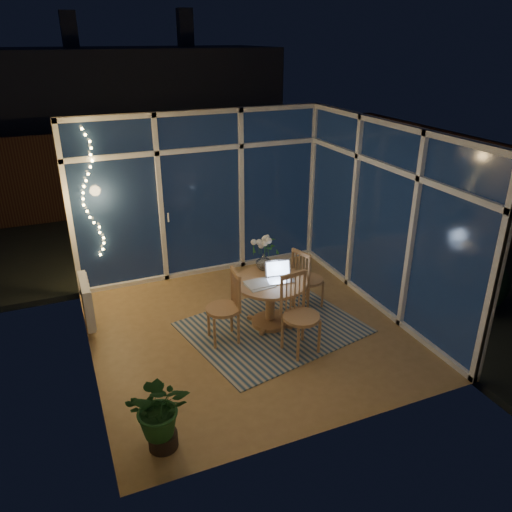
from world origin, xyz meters
The scene contains 25 objects.
floor centered at (0.00, 0.00, 0.00)m, with size 4.00×4.00×0.00m, color #9B7443.
ceiling centered at (0.00, 0.00, 2.60)m, with size 4.00×4.00×0.00m, color white.
wall_back centered at (0.00, 2.00, 1.30)m, with size 4.00×0.04×2.60m, color silver.
wall_front centered at (0.00, -2.00, 1.30)m, with size 4.00×0.04×2.60m, color silver.
wall_left centered at (-2.00, 0.00, 1.30)m, with size 0.04×4.00×2.60m, color silver.
wall_right centered at (2.00, 0.00, 1.30)m, with size 0.04×4.00×2.60m, color silver.
window_wall_back centered at (0.00, 1.96, 1.30)m, with size 4.00×0.10×2.60m, color white.
window_wall_right centered at (1.96, 0.00, 1.30)m, with size 0.10×4.00×2.60m, color white.
radiator centered at (-1.94, 0.90, 0.40)m, with size 0.10×0.70×0.58m, color silver.
fairy_lights centered at (-1.65, 1.88, 1.52)m, with size 0.24×0.10×1.85m, color #ECBF5E, non-canonical shape.
garden_patio centered at (0.50, 5.00, -0.06)m, with size 12.00×6.00×0.10m, color black.
garden_fence centered at (0.00, 5.50, 0.90)m, with size 11.00×0.08×1.80m, color #3C1C15.
neighbour_roof centered at (0.30, 8.50, 2.20)m, with size 7.00×3.00×2.20m, color #34373F.
garden_shrubs centered at (-0.80, 3.40, 0.45)m, with size 0.90×0.90×0.90m, color #163117.
rug centered at (0.31, -0.07, 0.01)m, with size 2.17×1.73×0.01m, color beige.
dining_table centered at (0.31, 0.03, 0.33)m, with size 0.97×0.97×0.66m, color #AC804D.
chair_left centered at (-0.39, -0.09, 0.49)m, with size 0.45×0.45×0.97m, color #AC804D.
chair_right centered at (1.00, 0.25, 0.47)m, with size 0.43×0.43×0.94m, color #AC804D.
chair_front centered at (0.40, -0.68, 0.51)m, with size 0.47×0.47×1.02m, color #AC804D.
laptop centered at (0.43, -0.01, 0.79)m, with size 0.35×0.30×0.25m, color silver, non-canonical shape.
flower_vase centered at (0.37, 0.39, 0.77)m, with size 0.20×0.20×0.21m, color white.
bowl centered at (0.56, 0.16, 0.68)m, with size 0.15×0.15×0.04m, color white.
newspapers centered at (0.17, -0.01, 0.67)m, with size 0.35×0.27×0.01m, color beige.
phone centered at (0.43, -0.03, 0.67)m, with size 0.11×0.05×0.01m, color black.
potted_plant centered at (-1.52, -1.57, 0.38)m, with size 0.54×0.47×0.76m, color #1B4C1F.
Camera 1 is at (-2.11, -5.24, 3.60)m, focal length 35.00 mm.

